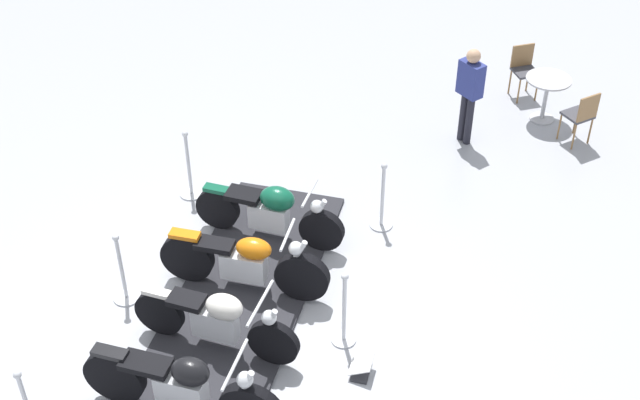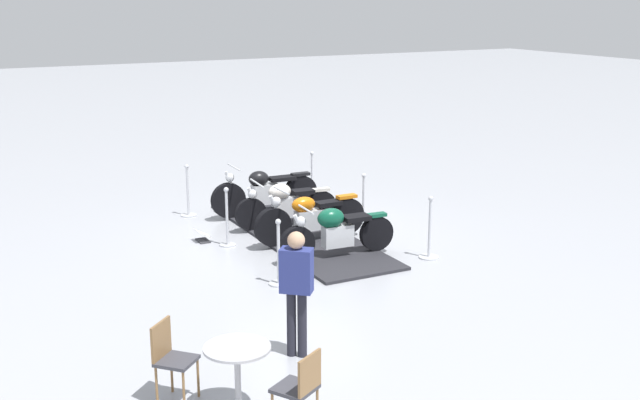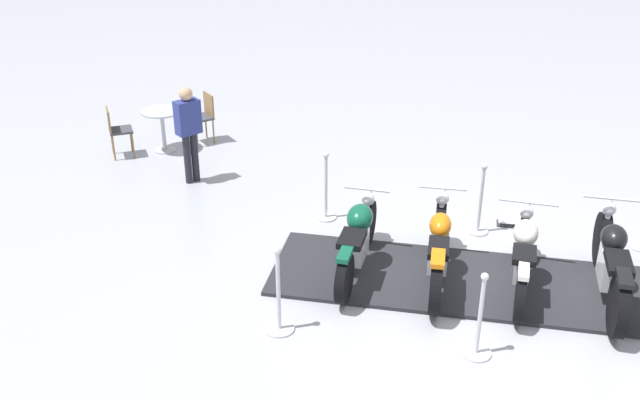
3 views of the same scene
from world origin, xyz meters
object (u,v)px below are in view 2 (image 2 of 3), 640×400
at_px(cafe_chair_across_table, 171,355).
at_px(cafe_chair_near_table, 300,386).
at_px(motorcycle_forest, 336,231).
at_px(stanchion_right_front, 188,200).
at_px(stanchion_right_rear, 279,264).
at_px(stanchion_left_mid, 363,210).
at_px(stanchion_left_rear, 429,239).
at_px(bystander_person, 296,283).
at_px(motorcycle_black, 264,191).
at_px(motorcycle_cream, 285,203).
at_px(motorcycle_copper, 310,217).
at_px(info_placard, 203,237).
at_px(stanchion_left_front, 312,184).
at_px(stanchion_right_mid, 227,226).
at_px(cafe_table, 237,363).

bearing_deg(cafe_chair_across_table, cafe_chair_near_table, -6.46).
bearing_deg(motorcycle_forest, stanchion_right_front, -66.83).
xyz_separation_m(stanchion_right_rear, stanchion_right_front, (-4.56, 0.05, -0.00)).
relative_size(stanchion_left_mid, stanchion_right_rear, 0.98).
relative_size(stanchion_left_rear, bystander_person, 0.68).
distance_m(motorcycle_black, cafe_chair_near_table, 8.56).
bearing_deg(stanchion_right_rear, stanchion_left_mid, 127.67).
bearing_deg(stanchion_left_rear, motorcycle_cream, -152.90).
bearing_deg(motorcycle_cream, motorcycle_copper, 95.04).
bearing_deg(motorcycle_forest, cafe_chair_across_table, 44.54).
height_order(info_placard, cafe_chair_near_table, cafe_chair_near_table).
bearing_deg(stanchion_right_rear, stanchion_left_front, 147.03).
bearing_deg(stanchion_left_front, cafe_chair_near_table, -28.07).
bearing_deg(bystander_person, stanchion_left_rear, -17.13).
bearing_deg(stanchion_left_rear, stanchion_left_mid, 179.32).
bearing_deg(stanchion_right_mid, stanchion_left_front, 127.67).
bearing_deg(stanchion_right_front, cafe_table, -15.04).
xyz_separation_m(motorcycle_black, cafe_chair_across_table, (6.66, -4.11, 0.03)).
bearing_deg(cafe_table, stanchion_left_front, 147.68).
distance_m(stanchion_right_front, cafe_chair_across_table, 7.85).
height_order(motorcycle_cream, motorcycle_copper, motorcycle_copper).
xyz_separation_m(motorcycle_cream, stanchion_left_mid, (0.55, 1.47, -0.19)).
xyz_separation_m(motorcycle_forest, stanchion_right_front, (-3.87, -1.36, -0.17)).
distance_m(motorcycle_copper, stanchion_left_front, 3.17).
bearing_deg(cafe_chair_across_table, motorcycle_forest, 87.65).
distance_m(motorcycle_copper, info_placard, 2.04).
bearing_deg(cafe_chair_across_table, bystander_person, 58.84).
relative_size(motorcycle_copper, stanchion_left_front, 2.02).
distance_m(motorcycle_copper, bystander_person, 4.81).
relative_size(stanchion_right_mid, stanchion_right_front, 1.01).
distance_m(motorcycle_cream, cafe_chair_across_table, 6.94).
bearing_deg(info_placard, motorcycle_forest, -139.60).
relative_size(motorcycle_cream, stanchion_left_front, 1.90).
bearing_deg(motorcycle_cream, stanchion_right_front, -47.26).
relative_size(stanchion_left_rear, cafe_table, 1.43).
bearing_deg(stanchion_right_front, stanchion_left_rear, 31.62).
height_order(motorcycle_black, stanchion_right_rear, motorcycle_black).
relative_size(motorcycle_black, motorcycle_cream, 1.11).
xyz_separation_m(motorcycle_copper, stanchion_left_rear, (1.77, 1.44, -0.16)).
bearing_deg(stanchion_right_front, motorcycle_forest, 19.36).
bearing_deg(cafe_table, motorcycle_cream, 150.43).
xyz_separation_m(stanchion_right_rear, cafe_table, (3.42, -2.09, 0.24)).
relative_size(motorcycle_copper, motorcycle_forest, 1.04).
bearing_deg(motorcycle_cream, info_placard, 6.62).
bearing_deg(stanchion_left_mid, motorcycle_black, -137.95).
height_order(motorcycle_cream, stanchion_left_rear, stanchion_left_rear).
bearing_deg(stanchion_left_mid, cafe_table, -41.43).
height_order(stanchion_right_mid, cafe_table, stanchion_right_mid).
bearing_deg(stanchion_right_mid, cafe_chair_across_table, -27.71).
bearing_deg(motorcycle_black, stanchion_right_mid, 49.82).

